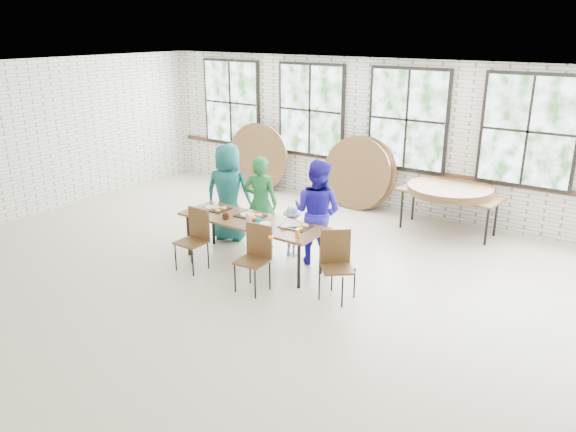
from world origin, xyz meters
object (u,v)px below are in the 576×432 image
at_px(dining_table, 252,223).
at_px(storage_table, 449,196).
at_px(chair_near_left, 195,234).
at_px(chair_near_right, 256,252).

distance_m(dining_table, storage_table, 3.77).
xyz_separation_m(dining_table, chair_near_left, (-0.63, -0.60, -0.13)).
height_order(chair_near_left, chair_near_right, same).
bearing_deg(chair_near_left, storage_table, 56.60).
bearing_deg(dining_table, storage_table, 57.69).
distance_m(chair_near_left, storage_table, 4.62).
relative_size(dining_table, chair_near_left, 2.53).
bearing_deg(chair_near_left, dining_table, 45.22).
distance_m(dining_table, chair_near_right, 0.88).
bearing_deg(dining_table, chair_near_left, -136.30).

